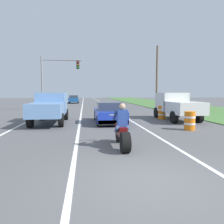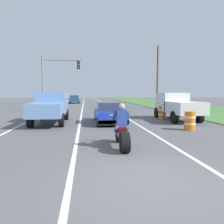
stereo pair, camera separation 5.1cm
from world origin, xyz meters
The scene contains 14 objects.
ground_plane centered at (0.00, 0.00, 0.00)m, with size 160.00×160.00×0.00m, color #565659.
lane_stripe_left_solid centered at (-5.40, 20.00, 0.00)m, with size 0.14×120.00×0.01m, color white.
lane_stripe_right_solid centered at (1.80, 20.00, 0.00)m, with size 0.14×120.00×0.01m, color white.
lane_stripe_centre_dashed centered at (-1.80, 20.00, 0.00)m, with size 0.14×120.00×0.01m, color white.
grass_verge_right centered at (11.92, 20.00, 0.03)m, with size 10.00×120.00×0.06m, color #477538.
motorcycle_with_rider centered at (-0.15, 2.92, 0.59)m, with size 0.70×2.21×1.62m.
sports_car_blue centered at (0.15, 9.48, 0.63)m, with size 1.84×4.30×1.37m.
pickup_truck_left_lane_light_blue centered at (-3.70, 9.71, 1.11)m, with size 2.02×4.80×1.98m.
pickup_truck_right_shoulder_white centered at (5.17, 10.29, 1.11)m, with size 2.02×4.80×1.98m.
traffic_light_mast_near centered at (-4.76, 20.24, 3.99)m, with size 4.46×0.34×6.00m.
utility_pole_roadside centered at (7.48, 21.35, 3.86)m, with size 0.24×0.24×7.72m, color brown.
construction_barrel_nearest centered at (4.08, 6.14, 0.50)m, with size 0.58×0.58×1.00m.
construction_barrel_mid centered at (4.34, 11.00, 0.50)m, with size 0.58×0.58×1.00m.
distant_car_far_ahead centered at (-3.44, 36.29, 0.77)m, with size 1.80×4.00×1.50m.
Camera 2 is at (-1.43, -4.55, 1.99)m, focal length 34.38 mm.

